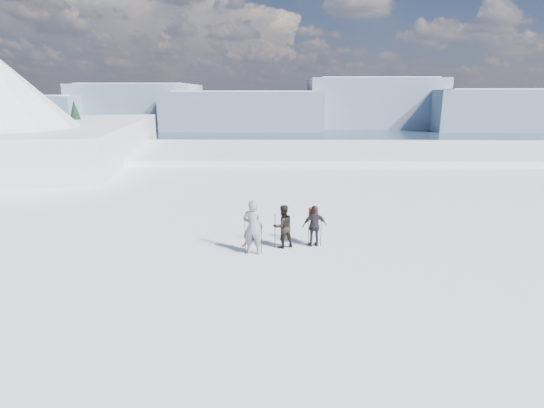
{
  "coord_description": "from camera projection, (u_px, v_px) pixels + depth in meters",
  "views": [
    {
      "loc": [
        -2.31,
        -11.3,
        5.59
      ],
      "look_at": [
        -2.57,
        3.0,
        1.88
      ],
      "focal_mm": 28.0,
      "sensor_mm": 36.0,
      "label": 1
    }
  ],
  "objects": [
    {
      "name": "skier_grey",
      "position": [
        253.0,
        227.0,
        15.11
      ],
      "size": [
        0.78,
        0.56,
        1.99
      ],
      "primitive_type": "imported",
      "rotation": [
        0.0,
        0.0,
        3.02
      ],
      "color": "gray",
      "rests_on": "ground"
    },
    {
      "name": "backpack",
      "position": [
        314.0,
        198.0,
        15.91
      ],
      "size": [
        0.36,
        0.24,
        0.44
      ],
      "primitive_type": "cube",
      "rotation": [
        0.0,
        0.0,
        3.29
      ],
      "color": "red",
      "rests_on": "skier_pack"
    },
    {
      "name": "skis_loose",
      "position": [
        252.0,
        239.0,
        16.8
      ],
      "size": [
        0.67,
        1.67,
        0.03
      ],
      "color": "black",
      "rests_on": "ground"
    },
    {
      "name": "lake_basin",
      "position": [
        302.0,
        217.0,
        42.96
      ],
      "size": [
        820.0,
        820.0,
        71.62
      ],
      "color": "white",
      "rests_on": "ground"
    },
    {
      "name": "skier_pack",
      "position": [
        315.0,
        226.0,
        15.93
      ],
      "size": [
        0.97,
        0.52,
        1.58
      ],
      "primitive_type": "imported",
      "rotation": [
        0.0,
        0.0,
        3.29
      ],
      "color": "black",
      "rests_on": "ground"
    },
    {
      "name": "ski_poles",
      "position": [
        284.0,
        233.0,
        15.59
      ],
      "size": [
        2.81,
        0.9,
        1.36
      ],
      "color": "black",
      "rests_on": "ground"
    },
    {
      "name": "skier_dark",
      "position": [
        283.0,
        226.0,
        15.79
      ],
      "size": [
        0.99,
        0.91,
        1.64
      ],
      "primitive_type": "imported",
      "rotation": [
        0.0,
        0.0,
        3.6
      ],
      "color": "black",
      "rests_on": "ground"
    },
    {
      "name": "near_ridge",
      "position": [
        36.0,
        189.0,
        42.05
      ],
      "size": [
        31.37,
        35.68,
        25.62
      ],
      "color": "white",
      "rests_on": "ground"
    },
    {
      "name": "far_mountain_range",
      "position": [
        310.0,
        107.0,
        453.72
      ],
      "size": [
        770.0,
        110.0,
        53.0
      ],
      "color": "slate",
      "rests_on": "ground"
    }
  ]
}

